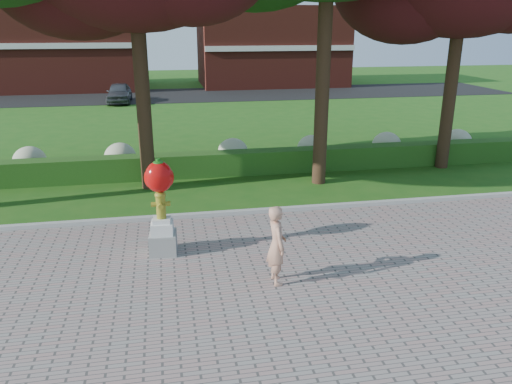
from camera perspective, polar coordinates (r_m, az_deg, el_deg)
ground at (r=10.90m, az=-1.90°, el=-8.50°), size 100.00×100.00×0.00m
curb at (r=13.59m, az=-3.84°, el=-2.53°), size 40.00×0.18×0.15m
lawn_hedge at (r=17.27m, az=-5.48°, el=3.19°), size 24.00×0.70×0.80m
hydrangea_row at (r=18.25m, az=-4.00°, el=4.56°), size 20.10×1.10×0.99m
street at (r=37.95m, az=-8.51°, el=10.90°), size 50.00×8.00×0.02m
building_left at (r=44.45m, az=-22.56°, el=15.36°), size 14.00×8.00×7.00m
building_right at (r=44.64m, az=1.67°, el=16.32°), size 12.00×8.00×6.40m
hydrant_sculpture at (r=11.17m, az=-10.83°, el=-1.39°), size 0.64×0.64×2.20m
woman at (r=9.86m, az=2.38°, el=-6.05°), size 0.42×0.61×1.62m
parked_car at (r=34.97m, az=-15.37°, el=10.89°), size 1.55×3.79×1.29m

